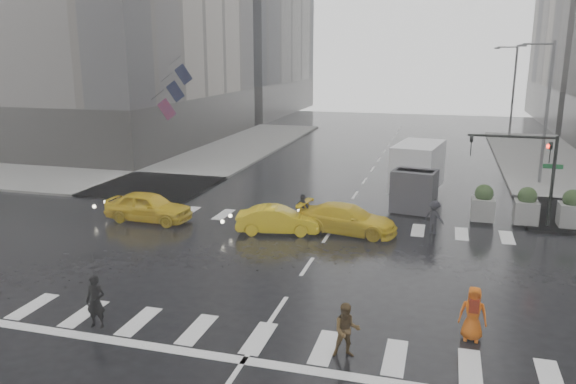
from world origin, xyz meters
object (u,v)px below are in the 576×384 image
(taxi_front, at_px, (149,207))
(taxi_mid, at_px, (278,220))
(traffic_signal_pole, at_px, (532,162))
(box_truck, at_px, (417,172))
(pedestrian_orange, at_px, (473,313))
(pedestrian_brown, at_px, (347,330))

(taxi_front, relative_size, taxi_mid, 1.14)
(traffic_signal_pole, relative_size, taxi_mid, 1.17)
(taxi_front, relative_size, box_truck, 0.72)
(box_truck, bearing_deg, taxi_mid, -118.97)
(pedestrian_orange, relative_size, box_truck, 0.27)
(pedestrian_orange, relative_size, taxi_mid, 0.43)
(traffic_signal_pole, distance_m, pedestrian_orange, 12.93)
(pedestrian_brown, xyz_separation_m, box_truck, (0.90, 17.57, 0.95))
(pedestrian_brown, distance_m, box_truck, 17.62)
(pedestrian_brown, distance_m, taxi_mid, 11.29)
(pedestrian_orange, relative_size, taxi_front, 0.38)
(pedestrian_brown, distance_m, taxi_front, 15.63)
(traffic_signal_pole, distance_m, box_truck, 6.51)
(pedestrian_brown, xyz_separation_m, taxi_front, (-11.85, 10.20, -0.04))
(traffic_signal_pole, xyz_separation_m, box_truck, (-5.44, 3.27, -1.48))
(taxi_mid, bearing_deg, pedestrian_orange, -145.94)
(pedestrian_orange, height_order, taxi_front, pedestrian_orange)
(pedestrian_brown, height_order, pedestrian_orange, pedestrian_orange)
(traffic_signal_pole, distance_m, taxi_mid, 12.39)
(box_truck, bearing_deg, taxi_front, -140.48)
(pedestrian_brown, bearing_deg, pedestrian_orange, 12.63)
(taxi_front, xyz_separation_m, taxi_mid, (6.82, -0.10, -0.11))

